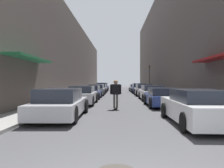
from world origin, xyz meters
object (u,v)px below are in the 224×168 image
(parked_car_left_5, at_px, (102,87))
(parked_car_right_4, at_px, (139,88))
(skateboarder, at_px, (116,91))
(traffic_light, at_px, (149,76))
(parked_car_right_3, at_px, (143,90))
(parked_car_right_2, at_px, (152,93))
(parked_car_right_1, at_px, (162,97))
(parked_car_left_2, at_px, (91,92))
(parked_car_left_3, at_px, (96,90))
(parked_car_left_4, at_px, (100,88))
(parked_car_right_5, at_px, (135,88))
(parked_car_right_0, at_px, (197,107))
(parked_car_left_1, at_px, (83,95))
(parked_car_left_0, at_px, (61,103))

(parked_car_left_5, bearing_deg, parked_car_right_4, -50.48)
(skateboarder, xyz_separation_m, traffic_light, (4.71, 18.86, 1.42))
(parked_car_right_3, bearing_deg, parked_car_right_2, -88.98)
(parked_car_right_1, bearing_deg, parked_car_right_2, 88.33)
(parked_car_left_2, bearing_deg, parked_car_left_5, 90.26)
(parked_car_left_3, distance_m, parked_car_left_4, 5.84)
(parked_car_left_3, relative_size, parked_car_left_4, 1.00)
(parked_car_right_3, bearing_deg, parked_car_right_5, 90.00)
(parked_car_left_3, relative_size, parked_car_right_0, 0.94)
(parked_car_left_2, relative_size, parked_car_right_0, 0.86)
(parked_car_right_3, xyz_separation_m, traffic_light, (1.68, 6.69, 1.81))
(parked_car_left_1, xyz_separation_m, parked_car_right_5, (5.38, 21.00, -0.07))
(parked_car_left_4, distance_m, skateboarder, 18.87)
(parked_car_left_3, relative_size, parked_car_right_5, 0.95)
(parked_car_left_2, distance_m, parked_car_right_3, 7.02)
(parked_car_left_0, xyz_separation_m, skateboarder, (2.42, 3.05, 0.42))
(parked_car_right_1, distance_m, parked_car_right_3, 10.79)
(parked_car_right_0, xyz_separation_m, traffic_light, (1.59, 23.24, 1.83))
(parked_car_left_0, xyz_separation_m, traffic_light, (7.13, 21.91, 1.84))
(parked_car_left_4, bearing_deg, parked_car_right_4, -10.28)
(traffic_light, bearing_deg, skateboarder, -104.01)
(parked_car_left_5, height_order, traffic_light, traffic_light)
(parked_car_left_4, relative_size, parked_car_right_4, 1.01)
(parked_car_right_2, height_order, traffic_light, traffic_light)
(parked_car_left_0, height_order, parked_car_right_0, parked_car_right_0)
(traffic_light, bearing_deg, parked_car_right_4, -144.53)
(skateboarder, bearing_deg, parked_car_left_5, 95.76)
(parked_car_right_4, bearing_deg, parked_car_left_2, -118.76)
(parked_car_right_2, bearing_deg, skateboarder, -116.17)
(parked_car_left_3, distance_m, traffic_light, 9.46)
(parked_car_right_2, bearing_deg, parked_car_right_0, -90.08)
(parked_car_left_2, bearing_deg, parked_car_right_5, 71.30)
(parked_car_right_0, bearing_deg, skateboarder, 125.36)
(parked_car_left_1, bearing_deg, parked_car_right_1, -14.01)
(parked_car_left_5, distance_m, parked_car_right_2, 18.95)
(parked_car_left_5, xyz_separation_m, parked_car_right_0, (5.58, -28.85, -0.05))
(parked_car_left_0, xyz_separation_m, parked_car_left_3, (0.03, 15.93, -0.00))
(traffic_light, bearing_deg, parked_car_left_5, 141.95)
(parked_car_right_4, xyz_separation_m, parked_car_right_5, (-0.08, 5.99, -0.10))
(parked_car_left_1, relative_size, parked_car_right_4, 1.00)
(parked_car_left_4, distance_m, traffic_light, 7.35)
(parked_car_right_0, distance_m, traffic_light, 23.37)
(parked_car_right_1, distance_m, parked_car_right_2, 4.99)
(parked_car_left_3, distance_m, parked_car_right_0, 18.11)
(parked_car_left_1, bearing_deg, parked_car_left_2, 90.39)
(parked_car_left_0, bearing_deg, parked_car_right_1, 39.31)
(parked_car_right_5, bearing_deg, parked_car_right_3, -90.00)
(parked_car_left_0, bearing_deg, parked_car_left_4, 89.95)
(parked_car_left_4, bearing_deg, parked_car_right_5, 42.59)
(parked_car_left_4, bearing_deg, skateboarder, -82.68)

